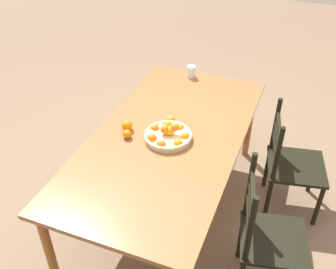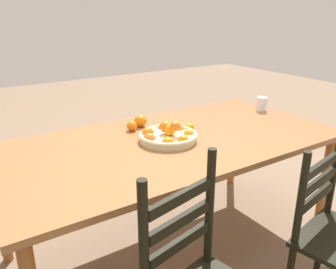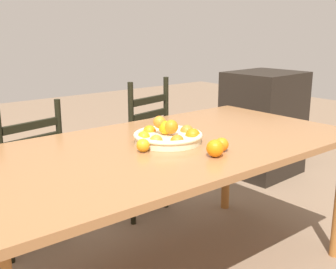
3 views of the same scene
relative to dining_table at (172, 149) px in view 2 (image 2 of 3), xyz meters
The scene contains 7 objects.
ground_plane 0.69m from the dining_table, ahead, with size 12.00×12.00×0.00m, color #7C634D.
dining_table is the anchor object (origin of this frame).
fruit_bowl 0.11m from the dining_table, 19.68° to the left, with size 0.34×0.34×0.13m.
orange_loose_0 0.33m from the dining_table, 81.32° to the right, with size 0.08×0.08×0.08m, color orange.
orange_loose_1 0.31m from the dining_table, 63.39° to the right, with size 0.07×0.07×0.07m, color orange.
orange_loose_2 0.19m from the dining_table, 165.25° to the right, with size 0.06×0.06×0.06m, color orange.
drinking_glass 0.93m from the dining_table, behind, with size 0.08×0.08×0.10m, color silver.
Camera 2 is at (1.07, 1.58, 1.48)m, focal length 36.59 mm.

